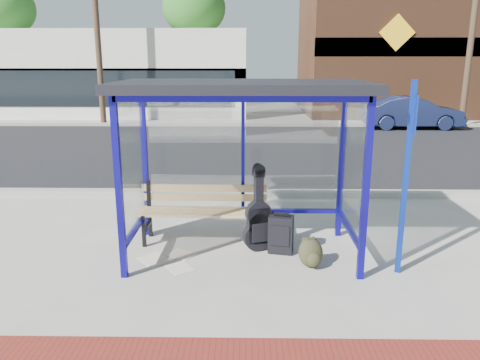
{
  "coord_description": "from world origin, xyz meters",
  "views": [
    {
      "loc": [
        0.06,
        -6.21,
        2.7
      ],
      "look_at": [
        -0.04,
        0.2,
        1.04
      ],
      "focal_mm": 35.0,
      "sensor_mm": 36.0,
      "label": 1
    }
  ],
  "objects_px": {
    "suitcase": "(281,234)",
    "backpack": "(311,254)",
    "bench": "(203,208)",
    "guitar_bag": "(258,221)",
    "parked_car": "(412,113)"
  },
  "relations": [
    {
      "from": "suitcase",
      "to": "backpack",
      "type": "distance_m",
      "value": 0.61
    },
    {
      "from": "bench",
      "to": "guitar_bag",
      "type": "distance_m",
      "value": 0.91
    },
    {
      "from": "backpack",
      "to": "bench",
      "type": "bearing_deg",
      "value": 134.06
    },
    {
      "from": "backpack",
      "to": "parked_car",
      "type": "distance_m",
      "value": 14.14
    },
    {
      "from": "bench",
      "to": "backpack",
      "type": "height_order",
      "value": "bench"
    },
    {
      "from": "guitar_bag",
      "to": "suitcase",
      "type": "height_order",
      "value": "guitar_bag"
    },
    {
      "from": "backpack",
      "to": "parked_car",
      "type": "height_order",
      "value": "parked_car"
    },
    {
      "from": "guitar_bag",
      "to": "parked_car",
      "type": "bearing_deg",
      "value": 44.5
    },
    {
      "from": "parked_car",
      "to": "bench",
      "type": "bearing_deg",
      "value": 148.74
    },
    {
      "from": "suitcase",
      "to": "backpack",
      "type": "relative_size",
      "value": 1.49
    },
    {
      "from": "guitar_bag",
      "to": "backpack",
      "type": "distance_m",
      "value": 0.92
    },
    {
      "from": "bench",
      "to": "backpack",
      "type": "relative_size",
      "value": 4.81
    },
    {
      "from": "backpack",
      "to": "parked_car",
      "type": "relative_size",
      "value": 0.1
    },
    {
      "from": "bench",
      "to": "suitcase",
      "type": "distance_m",
      "value": 1.26
    },
    {
      "from": "guitar_bag",
      "to": "backpack",
      "type": "height_order",
      "value": "guitar_bag"
    }
  ]
}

